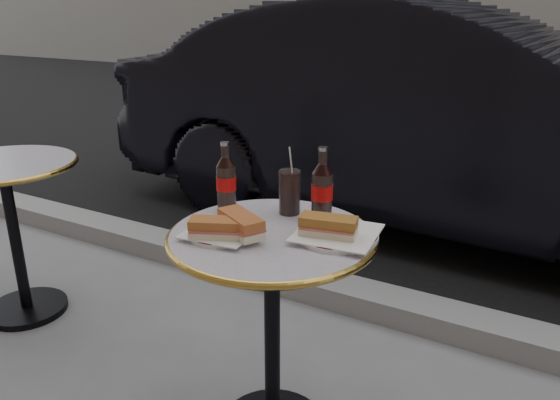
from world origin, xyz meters
The scene contains 13 objects.
asphalt_road centered at (0.00, 5.00, 0.00)m, with size 40.00×8.00×0.00m, color black.
curb centered at (0.00, 0.90, 0.05)m, with size 40.00×0.20×0.12m, color gray.
bistro_table centered at (0.00, 0.00, 0.37)m, with size 0.62×0.62×0.73m, color #BAB2C4, non-canonical shape.
bistro_table_second centered at (-1.40, 0.10, 0.37)m, with size 0.62×0.62×0.73m, color #BAB2C4, non-canonical shape.
plate_left centered at (-0.12, -0.08, 0.74)m, with size 0.20×0.20×0.01m, color silver.
plate_right centered at (0.18, 0.06, 0.74)m, with size 0.24×0.24×0.01m, color silver.
sandwich_left_a centered at (-0.10, -0.13, 0.77)m, with size 0.15×0.07×0.05m, color #AA5D2B.
sandwich_left_b centered at (-0.06, -0.07, 0.77)m, with size 0.16×0.08×0.06m, color #AD582B.
sandwich_right centered at (0.17, 0.03, 0.77)m, with size 0.16×0.07×0.06m, color #9C6327.
cola_bottle_left centered at (-0.22, 0.09, 0.85)m, with size 0.06×0.06×0.23m, color black, non-canonical shape.
cola_bottle_right centered at (0.09, 0.15, 0.85)m, with size 0.07×0.07×0.24m, color black, non-canonical shape.
cola_glass centered at (-0.03, 0.17, 0.80)m, with size 0.07×0.07×0.14m, color black.
parked_car centered at (-0.04, 2.19, 0.70)m, with size 4.27×1.48×1.40m, color black.
Camera 1 is at (0.75, -1.28, 1.36)m, focal length 35.00 mm.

